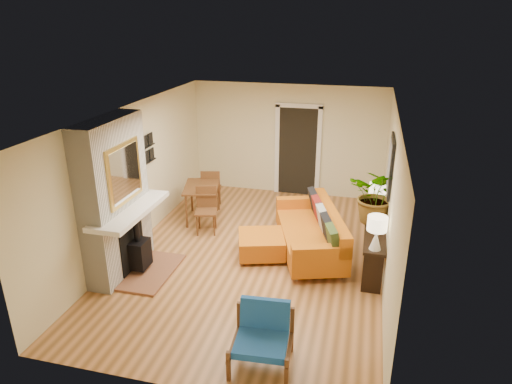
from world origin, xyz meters
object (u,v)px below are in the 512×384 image
blue_chair (263,332)px  houseplant (377,196)px  dining_table (205,192)px  sofa (314,232)px  lamp_near (377,229)px  ottoman (261,244)px  console_table (374,236)px  lamp_far (377,194)px

blue_chair → houseplant: size_ratio=0.79×
dining_table → sofa: bearing=-19.5°
lamp_near → houseplant: houseplant is taller
ottoman → sofa: bearing=24.9°
console_table → lamp_far: 0.86m
blue_chair → lamp_near: lamp_near is taller
console_table → blue_chair: bearing=-115.6°
blue_chair → dining_table: size_ratio=0.45×
dining_table → lamp_far: size_ratio=3.21×
sofa → console_table: (1.04, -0.28, 0.19)m
ottoman → blue_chair: blue_chair is taller
lamp_near → lamp_far: same height
houseplant → console_table: bearing=-87.4°
console_table → lamp_near: 0.91m
sofa → lamp_near: 1.63m
lamp_near → houseplant: bearing=90.6°
console_table → lamp_near: size_ratio=3.43×
lamp_far → houseplant: houseplant is taller
ottoman → console_table: size_ratio=0.54×
lamp_far → sofa: bearing=-157.8°
sofa → dining_table: (-2.39, 0.85, 0.21)m
ottoman → houseplant: 2.18m
ottoman → lamp_near: (1.93, -0.64, 0.83)m
ottoman → dining_table: size_ratio=0.57×
blue_chair → console_table: (1.29, 2.70, 0.16)m
blue_chair → console_table: bearing=64.4°
sofa → lamp_near: size_ratio=4.50×
lamp_near → lamp_far: 1.48m
ottoman → lamp_far: bearing=23.4°
ottoman → blue_chair: (0.64, -2.57, 0.18)m
ottoman → console_table: bearing=3.8°
sofa → lamp_near: lamp_near is taller
lamp_near → sofa: bearing=134.7°
dining_table → houseplant: bearing=-14.9°
console_table → lamp_near: bearing=-90.0°
console_table → dining_table: bearing=161.8°
lamp_near → lamp_far: (0.00, 1.48, 0.00)m
dining_table → lamp_near: 3.95m
sofa → console_table: size_ratio=1.31×
console_table → sofa: bearing=164.8°
blue_chair → lamp_near: (1.29, 1.93, 0.65)m
dining_table → console_table: size_ratio=0.94×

